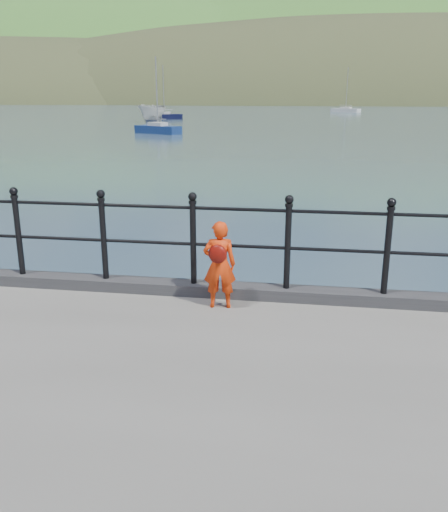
% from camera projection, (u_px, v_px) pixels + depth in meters
% --- Properties ---
extents(ground, '(600.00, 600.00, 0.00)m').
position_uv_depth(ground, '(240.00, 360.00, 7.45)').
color(ground, '#2D4251').
rests_on(ground, ground).
extents(kerb, '(60.00, 0.30, 0.15)m').
position_uv_depth(kerb, '(239.00, 291.00, 7.00)').
color(kerb, '#28282B').
rests_on(kerb, quay).
extents(railing, '(18.11, 0.11, 1.20)m').
position_uv_depth(railing, '(240.00, 235.00, 6.78)').
color(railing, black).
rests_on(railing, kerb).
extents(far_shore, '(830.00, 200.00, 156.00)m').
position_uv_depth(far_shore, '(399.00, 156.00, 234.53)').
color(far_shore, '#333A21').
rests_on(far_shore, ground).
extents(child, '(0.43, 0.34, 1.08)m').
position_uv_depth(child, '(219.00, 264.00, 6.51)').
color(child, red).
rests_on(child, quay).
extents(launch_white, '(3.40, 5.95, 2.17)m').
position_uv_depth(launch_white, '(152.00, 113.00, 69.32)').
color(launch_white, beige).
rests_on(launch_white, ground).
extents(sailboat_deep, '(5.56, 4.33, 8.26)m').
position_uv_depth(sailboat_deep, '(346.00, 111.00, 101.51)').
color(sailboat_deep, silver).
rests_on(sailboat_deep, ground).
extents(sailboat_left, '(5.23, 2.36, 7.31)m').
position_uv_depth(sailboat_left, '(164.00, 117.00, 75.13)').
color(sailboat_left, black).
rests_on(sailboat_left, ground).
extents(sailboat_port, '(4.65, 3.29, 6.73)m').
position_uv_depth(sailboat_port, '(158.00, 130.00, 48.55)').
color(sailboat_port, navy).
rests_on(sailboat_port, ground).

